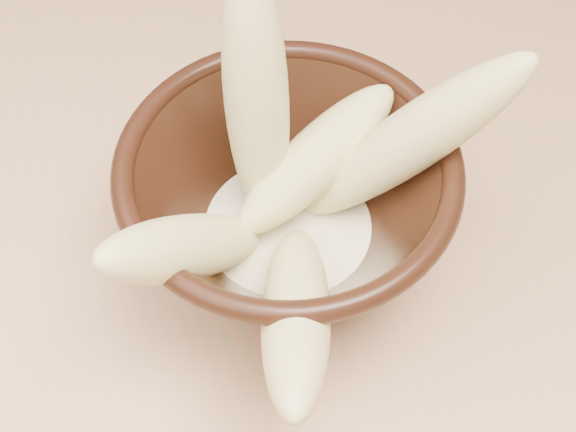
% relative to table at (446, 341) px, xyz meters
% --- Properties ---
extents(table, '(1.20, 0.80, 0.75)m').
position_rel_table_xyz_m(table, '(0.00, 0.00, 0.00)').
color(table, tan).
rests_on(table, ground).
extents(bowl, '(0.18, 0.18, 0.10)m').
position_rel_table_xyz_m(bowl, '(-0.10, 0.05, 0.14)').
color(bowl, black).
rests_on(bowl, table).
extents(milk_puddle, '(0.10, 0.10, 0.01)m').
position_rel_table_xyz_m(milk_puddle, '(-0.10, 0.05, 0.11)').
color(milk_puddle, beige).
rests_on(milk_puddle, bowl).
extents(banana_upright, '(0.04, 0.07, 0.16)m').
position_rel_table_xyz_m(banana_upright, '(-0.11, 0.07, 0.19)').
color(banana_upright, '#E2D886').
rests_on(banana_upright, bowl).
extents(banana_left, '(0.12, 0.09, 0.11)m').
position_rel_table_xyz_m(banana_left, '(-0.16, 0.02, 0.16)').
color(banana_left, '#E2D886').
rests_on(banana_left, bowl).
extents(banana_right, '(0.13, 0.07, 0.14)m').
position_rel_table_xyz_m(banana_right, '(-0.03, 0.04, 0.18)').
color(banana_right, '#E2D886').
rests_on(banana_right, bowl).
extents(banana_across, '(0.12, 0.08, 0.07)m').
position_rel_table_xyz_m(banana_across, '(-0.08, 0.06, 0.15)').
color(banana_across, '#E2D886').
rests_on(banana_across, bowl).
extents(banana_front, '(0.08, 0.15, 0.10)m').
position_rel_table_xyz_m(banana_front, '(-0.12, -0.02, 0.15)').
color(banana_front, '#E2D886').
rests_on(banana_front, bowl).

